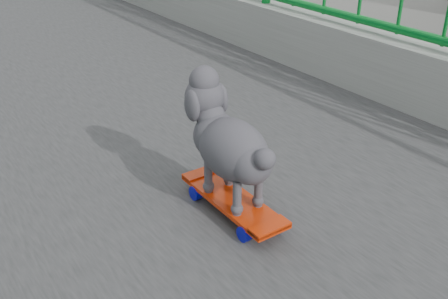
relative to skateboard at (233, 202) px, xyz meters
name	(u,v)px	position (x,y,z in m)	size (l,w,h in m)	color
railing	(46,55)	(-0.14, 1.39, 0.17)	(3.00, 24.00, 1.42)	gray
skateboard	(233,202)	(0.00, 0.00, 0.00)	(0.14, 0.45, 0.06)	red
poodle	(229,142)	(0.00, 0.02, 0.22)	(0.19, 0.45, 0.37)	#2B292E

